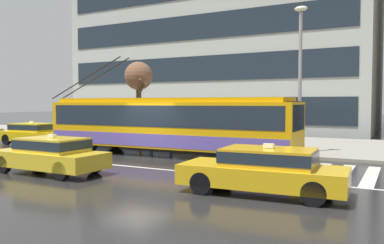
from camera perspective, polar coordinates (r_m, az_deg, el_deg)
ground_plane at (r=17.17m, az=-8.25°, el=-5.61°), size 160.00×160.00×0.00m
sidewalk_slab at (r=24.95m, az=4.14°, el=-2.80°), size 80.00×10.00×0.14m
crosswalk_stripe_edge_near at (r=15.14m, az=17.45°, el=-6.82°), size 0.44×4.40×0.01m
crosswalk_stripe_inner_a at (r=15.00m, az=20.85°, el=-6.97°), size 0.44×4.40×0.01m
crosswalk_stripe_center at (r=14.92m, az=24.31°, el=-7.09°), size 0.44×4.40×0.01m
lane_centre_line at (r=16.23m, az=-10.78°, el=-6.11°), size 72.00×0.14×0.01m
trolleybus at (r=18.93m, az=-3.52°, el=-0.20°), size 13.35×2.73×4.80m
taxi_oncoming_near at (r=14.93m, az=-19.71°, el=-4.29°), size 4.29×1.78×1.39m
taxi_queued_behind_bus at (r=25.67m, az=-21.82°, el=-1.42°), size 4.43×2.05×1.39m
taxi_oncoming_far at (r=11.07m, az=10.39°, el=-6.60°), size 4.57×2.02×1.39m
bus_shelter at (r=22.67m, az=0.45°, el=1.45°), size 4.25×1.79×2.40m
pedestrian_at_shelter at (r=21.38m, az=-3.15°, el=0.98°), size 1.31×1.31×2.04m
pedestrian_approaching_curb at (r=20.71m, az=3.59°, el=0.60°), size 1.60×1.60×1.91m
pedestrian_walking_past at (r=23.50m, az=-5.92°, el=-0.70°), size 0.49×0.49×1.59m
street_lamp at (r=19.32m, az=15.29°, el=7.65°), size 0.60×0.32×6.83m
street_tree_bare at (r=24.94m, az=-7.68°, el=6.24°), size 1.77×1.78×4.90m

